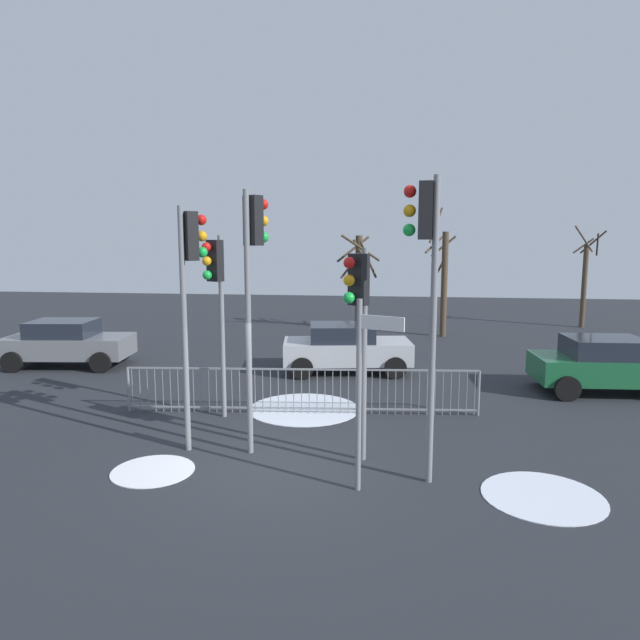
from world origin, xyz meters
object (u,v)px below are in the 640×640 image
(traffic_light_foreground_right, at_px, (253,263))
(bare_tree_right, at_px, (585,280))
(car_silver_mid, at_px, (346,347))
(car_grey_trailing, at_px, (67,342))
(traffic_light_rear_left, at_px, (426,262))
(traffic_light_mid_right, at_px, (359,307))
(bare_tree_left, at_px, (443,279))
(traffic_light_foreground_left, at_px, (216,286))
(traffic_light_rear_right, at_px, (190,274))
(direction_sign_post, at_px, (362,386))
(bare_tree_centre, at_px, (359,278))
(car_green_near, at_px, (608,364))

(traffic_light_foreground_right, xyz_separation_m, bare_tree_right, (11.23, 16.65, -1.43))
(car_silver_mid, bearing_deg, car_grey_trailing, 173.55)
(traffic_light_rear_left, bearing_deg, car_silver_mid, 17.81)
(traffic_light_mid_right, relative_size, traffic_light_rear_left, 0.77)
(traffic_light_rear_left, xyz_separation_m, bare_tree_left, (1.60, 14.44, -1.30))
(traffic_light_foreground_left, height_order, car_grey_trailing, traffic_light_foreground_left)
(traffic_light_rear_right, xyz_separation_m, bare_tree_right, (12.43, 16.67, -1.23))
(traffic_light_mid_right, xyz_separation_m, direction_sign_post, (0.13, -1.19, -1.10))
(traffic_light_foreground_left, xyz_separation_m, direction_sign_post, (3.38, -3.33, -1.27))
(traffic_light_rear_right, relative_size, car_silver_mid, 1.16)
(traffic_light_rear_left, distance_m, car_grey_trailing, 13.28)
(traffic_light_foreground_right, height_order, traffic_light_foreground_left, traffic_light_foreground_right)
(traffic_light_foreground_right, relative_size, bare_tree_right, 1.07)
(car_silver_mid, bearing_deg, traffic_light_foreground_right, -108.66)
(direction_sign_post, height_order, bare_tree_centre, bare_tree_centre)
(traffic_light_foreground_left, height_order, car_green_near, traffic_light_foreground_left)
(car_grey_trailing, distance_m, car_green_near, 15.87)
(direction_sign_post, distance_m, bare_tree_right, 20.32)
(bare_tree_left, distance_m, bare_tree_centre, 3.73)
(traffic_light_foreground_left, relative_size, bare_tree_left, 0.78)
(car_green_near, height_order, bare_tree_centre, bare_tree_centre)
(traffic_light_foreground_left, distance_m, car_silver_mid, 5.84)
(traffic_light_rear_left, height_order, car_green_near, traffic_light_rear_left)
(traffic_light_mid_right, xyz_separation_m, traffic_light_rear_left, (1.10, -0.70, 0.82))
(traffic_light_rear_right, distance_m, traffic_light_foreground_left, 1.88)
(traffic_light_rear_left, bearing_deg, traffic_light_foreground_left, 60.93)
(traffic_light_mid_right, distance_m, traffic_light_foreground_left, 3.89)
(traffic_light_rear_left, height_order, car_silver_mid, traffic_light_rear_left)
(direction_sign_post, bearing_deg, car_silver_mid, 119.10)
(bare_tree_right, bearing_deg, traffic_light_mid_right, -118.64)
(traffic_light_foreground_right, height_order, car_silver_mid, traffic_light_foreground_right)
(traffic_light_rear_left, distance_m, car_green_near, 8.54)
(traffic_light_foreground_left, height_order, traffic_light_rear_left, traffic_light_rear_left)
(traffic_light_mid_right, bearing_deg, bare_tree_left, -63.42)
(traffic_light_rear_left, xyz_separation_m, car_grey_trailing, (-10.69, 7.33, -2.90))
(traffic_light_mid_right, bearing_deg, direction_sign_post, 133.95)
(traffic_light_mid_right, relative_size, bare_tree_right, 0.84)
(traffic_light_foreground_right, distance_m, direction_sign_post, 3.17)
(traffic_light_foreground_left, relative_size, car_silver_mid, 1.03)
(direction_sign_post, distance_m, bare_tree_left, 15.16)
(traffic_light_rear_left, bearing_deg, traffic_light_foreground_right, 75.83)
(traffic_light_foreground_left, xyz_separation_m, bare_tree_right, (12.51, 14.82, -0.85))
(traffic_light_mid_right, distance_m, direction_sign_post, 1.63)
(traffic_light_mid_right, distance_m, bare_tree_left, 14.01)
(traffic_light_mid_right, distance_m, car_silver_mid, 7.27)
(bare_tree_left, bearing_deg, traffic_light_rear_right, -113.57)
(bare_tree_left, bearing_deg, traffic_light_foreground_right, -109.15)
(traffic_light_foreground_right, height_order, car_grey_trailing, traffic_light_foreground_right)
(traffic_light_rear_right, bearing_deg, bare_tree_centre, 125.18)
(traffic_light_foreground_left, bearing_deg, car_grey_trailing, -8.28)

